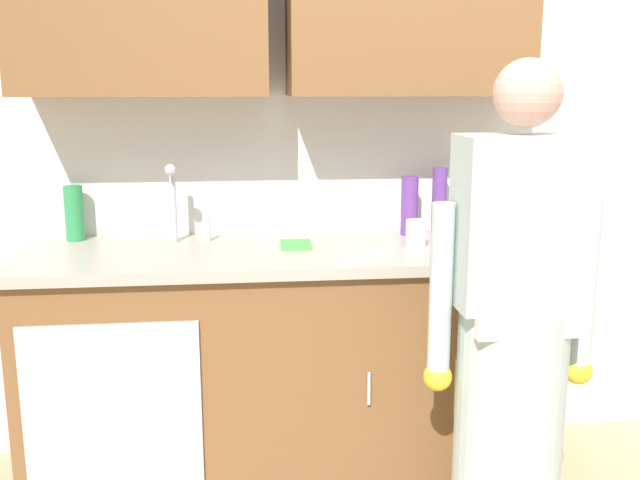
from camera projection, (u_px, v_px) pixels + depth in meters
The scene contains 12 objects.
kitchen_wall_with_uppers at pixel (377, 101), 2.95m from camera, with size 4.80×0.44×2.70m.
counter_cabinet at pixel (282, 370), 2.84m from camera, with size 1.90×0.62×0.90m.
countertop at pixel (282, 253), 2.74m from camera, with size 1.96×0.66×0.04m, color #A8A093.
sink at pixel (182, 254), 2.71m from camera, with size 0.50×0.36×0.35m.
person_at_sink at pixel (512, 363), 2.27m from camera, with size 0.55×0.34×1.62m.
bottle_cleaner_spray at pixel (409, 206), 2.95m from camera, with size 0.07×0.07×0.24m, color #66388C.
bottle_water_short at pixel (74, 213), 2.85m from camera, with size 0.07×0.07×0.22m, color #2D8C4C.
bottle_soap at pixel (439, 200), 2.98m from camera, with size 0.06×0.06×0.27m, color #66388C.
bottle_water_tall at pixel (472, 201), 2.95m from camera, with size 0.08×0.08×0.27m, color silver.
cup_by_sink at pixel (416, 234), 2.74m from camera, with size 0.08×0.08×0.10m, color white.
knife_on_counter at pixel (364, 257), 2.57m from camera, with size 0.24×0.02×0.01m, color silver.
sponge at pixel (296, 245), 2.72m from camera, with size 0.11×0.07×0.03m, color #4CBF4C.
Camera 1 is at (-0.70, -1.97, 1.55)m, focal length 40.81 mm.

